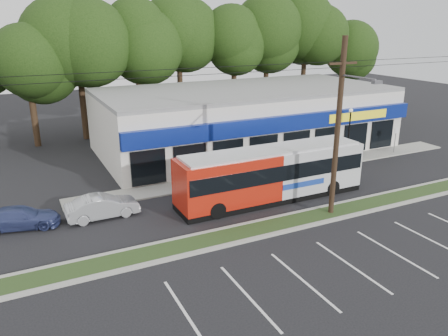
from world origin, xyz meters
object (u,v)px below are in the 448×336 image
Objects in this scene: lamp_post at (349,128)px; car_silver at (102,207)px; pedestrian_a at (318,159)px; car_dark at (314,172)px; car_blue at (20,218)px; sign_post at (396,136)px; pedestrian_b at (313,159)px; utility_pole at (337,124)px; metrobus at (272,173)px.

lamp_post is 20.27m from car_silver.
car_dark is at bearing 36.91° from pedestrian_a.
lamp_post is 1.05× the size of car_blue.
pedestrian_b is (-9.06, -0.65, -0.63)m from sign_post.
pedestrian_a is (-3.47, -0.72, -1.86)m from lamp_post.
utility_pole is 9.72m from pedestrian_a.
utility_pole is 4.05× the size of metrobus.
metrobus is 3.03× the size of car_silver.
utility_pole is 11.67m from lamp_post.
metrobus is 6.68× the size of pedestrian_b.
car_silver is 1.00× the size of car_blue.
lamp_post is 24.44m from car_blue.
metrobus is 6.82m from pedestrian_b.
pedestrian_b reaches higher than car_blue.
car_dark is at bearing -81.31° from car_blue.
metrobus is 4.31m from car_dark.
utility_pole is 30.98× the size of pedestrian_a.
utility_pole is 15.71m from sign_post.
utility_pole is 11.76× the size of lamp_post.
car_silver is (-10.12, 1.87, -1.08)m from metrobus.
utility_pole is at bearing -64.12° from metrobus.
sign_post is at bearing -78.26° from car_dark.
pedestrian_b is at bearing 30.37° from metrobus.
utility_pole reaches higher than metrobus.
pedestrian_b is at bearing -39.91° from car_dark.
car_dark is 3.10× the size of pedestrian_a.
car_dark is 1.23× the size of car_silver.
metrobus reaches higher than pedestrian_a.
pedestrian_b is at bearing -74.05° from car_blue.
utility_pole is 12.30× the size of car_blue.
car_silver is (-14.21, 0.87, -0.18)m from car_dark.
sign_post reaches higher than pedestrian_a.
car_dark reaches higher than car_blue.
car_dark is at bearing 62.70° from utility_pole.
sign_post is 1.38× the size of pedestrian_a.
lamp_post is 2.63× the size of pedestrian_a.
lamp_post reaches higher than pedestrian_a.
car_blue is at bearing -5.22° from pedestrian_b.
pedestrian_b is (-0.59, -0.16, 0.12)m from pedestrian_a.
utility_pole is at bearing 51.76° from pedestrian_b.
pedestrian_a is (-8.47, -0.49, -0.75)m from sign_post.
lamp_post is (8.17, 7.87, -2.74)m from utility_pole.
car_silver is (-20.02, -2.43, -2.00)m from lamp_post.
pedestrian_b is at bearing -175.89° from sign_post.
car_dark reaches higher than car_silver.
lamp_post is 2.30× the size of pedestrian_b.
sign_post is 1.20× the size of pedestrian_b.
pedestrian_a is 0.62m from pedestrian_b.
metrobus reaches higher than pedestrian_b.
car_silver is at bearing -173.09° from lamp_post.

